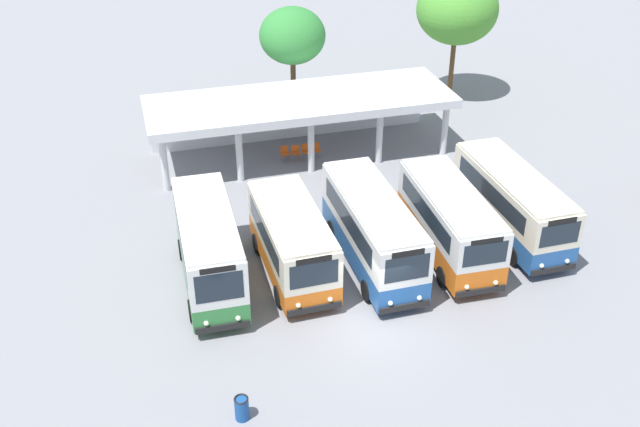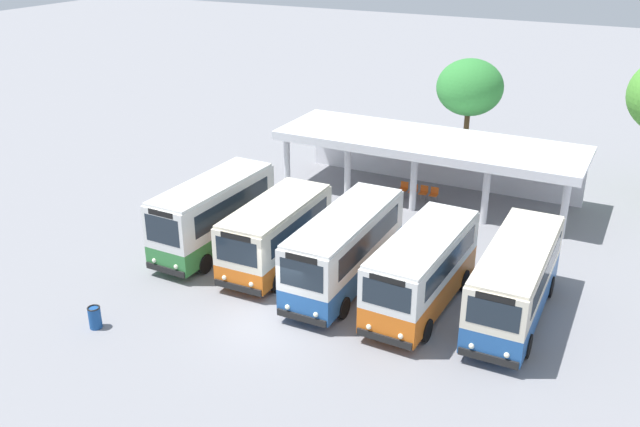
% 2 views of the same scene
% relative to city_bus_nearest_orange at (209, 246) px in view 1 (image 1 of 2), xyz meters
% --- Properties ---
extents(ground_plane, '(180.00, 180.00, 0.00)m').
position_rel_city_bus_nearest_orange_xyz_m(ground_plane, '(5.80, -4.50, -1.87)').
color(ground_plane, gray).
extents(city_bus_nearest_orange, '(2.43, 7.31, 3.39)m').
position_rel_city_bus_nearest_orange_xyz_m(city_bus_nearest_orange, '(0.00, 0.00, 0.00)').
color(city_bus_nearest_orange, black).
rests_on(city_bus_nearest_orange, ground).
extents(city_bus_second_in_row, '(2.56, 6.66, 3.03)m').
position_rel_city_bus_nearest_orange_xyz_m(city_bus_second_in_row, '(3.48, -0.19, -0.18)').
color(city_bus_second_in_row, black).
rests_on(city_bus_second_in_row, ground).
extents(city_bus_middle_cream, '(2.36, 7.87, 3.27)m').
position_rel_city_bus_nearest_orange_xyz_m(city_bus_middle_cream, '(6.96, -0.43, -0.06)').
color(city_bus_middle_cream, black).
rests_on(city_bus_middle_cream, ground).
extents(city_bus_fourth_amber, '(2.58, 7.26, 3.16)m').
position_rel_city_bus_nearest_orange_xyz_m(city_bus_fourth_amber, '(10.43, -0.64, -0.12)').
color(city_bus_fourth_amber, black).
rests_on(city_bus_fourth_amber, ground).
extents(city_bus_fifth_blue, '(2.39, 7.80, 3.11)m').
position_rel_city_bus_nearest_orange_xyz_m(city_bus_fifth_blue, '(13.91, 0.19, -0.14)').
color(city_bus_fifth_blue, black).
rests_on(city_bus_fifth_blue, ground).
extents(terminal_canopy, '(16.73, 5.40, 3.40)m').
position_rel_city_bus_nearest_orange_xyz_m(terminal_canopy, '(6.70, 11.45, 0.75)').
color(terminal_canopy, silver).
rests_on(terminal_canopy, ground).
extents(waiting_chair_end_by_column, '(0.45, 0.45, 0.86)m').
position_rel_city_bus_nearest_orange_xyz_m(waiting_chair_end_by_column, '(5.61, 10.28, -1.34)').
color(waiting_chair_end_by_column, slate).
rests_on(waiting_chair_end_by_column, ground).
extents(waiting_chair_second_from_end, '(0.45, 0.45, 0.86)m').
position_rel_city_bus_nearest_orange_xyz_m(waiting_chair_second_from_end, '(6.21, 10.20, -1.34)').
color(waiting_chair_second_from_end, slate).
rests_on(waiting_chair_second_from_end, ground).
extents(waiting_chair_middle_seat, '(0.45, 0.45, 0.86)m').
position_rel_city_bus_nearest_orange_xyz_m(waiting_chair_middle_seat, '(6.80, 10.22, -1.34)').
color(waiting_chair_middle_seat, slate).
rests_on(waiting_chair_middle_seat, ground).
extents(waiting_chair_fourth_seat, '(0.45, 0.45, 0.86)m').
position_rel_city_bus_nearest_orange_xyz_m(waiting_chair_fourth_seat, '(7.39, 10.24, -1.34)').
color(waiting_chair_fourth_seat, slate).
rests_on(waiting_chair_fourth_seat, ground).
extents(roadside_tree_behind_canopy, '(3.90, 3.90, 6.99)m').
position_rel_city_bus_nearest_orange_xyz_m(roadside_tree_behind_canopy, '(7.47, 15.62, 3.44)').
color(roadside_tree_behind_canopy, brown).
rests_on(roadside_tree_behind_canopy, ground).
extents(roadside_tree_east_of_canopy, '(5.15, 5.15, 7.99)m').
position_rel_city_bus_nearest_orange_xyz_m(roadside_tree_east_of_canopy, '(18.39, 16.59, 3.92)').
color(roadside_tree_east_of_canopy, brown).
rests_on(roadside_tree_east_of_canopy, ground).
extents(litter_bin_apron, '(0.49, 0.49, 0.90)m').
position_rel_city_bus_nearest_orange_xyz_m(litter_bin_apron, '(-0.14, -7.77, -1.41)').
color(litter_bin_apron, '#19478C').
rests_on(litter_bin_apron, ground).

